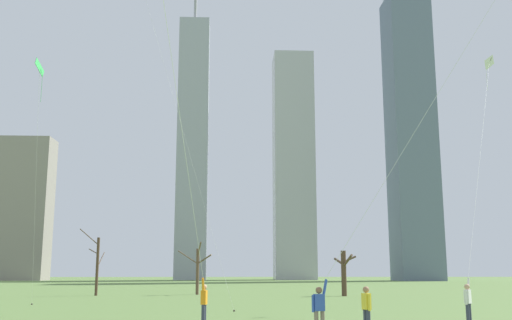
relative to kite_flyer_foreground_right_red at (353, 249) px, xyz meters
name	(u,v)px	position (x,y,z in m)	size (l,w,h in m)	color
kite_flyer_foreground_right_red	(353,249)	(0.00, 0.00, 0.00)	(8.07, 1.56, 13.71)	#726656
kite_flyer_midfield_center_teal	(193,224)	(-5.39, 1.13, 0.90)	(1.64, 12.72, 12.92)	#33384C
kite_flyer_midfield_left_white	(473,247)	(6.60, 6.21, 0.32)	(7.94, 12.65, 16.10)	#33384C
bystander_far_off_by_trees	(367,308)	(0.56, 0.83, -1.95)	(0.28, 0.50, 1.62)	#33384C
distant_kite_low_near_trees_green	(39,82)	(-16.04, 15.97, 10.80)	(1.06, 4.79, 15.16)	green
bare_tree_rightmost	(198,268)	(-7.11, 35.76, -0.45)	(3.21, 1.69, 4.75)	brown
bare_tree_center	(97,265)	(-15.92, 34.03, -0.18)	(1.96, 1.87, 5.87)	#4C3828
bare_tree_right_of_center	(344,271)	(5.80, 32.21, -0.70)	(1.83, 3.02, 3.88)	#4C3828
skyline_squat_block	(25,208)	(-51.87, 118.64, 13.57)	(11.53, 7.18, 32.85)	gray
skyline_short_annex	(193,145)	(-13.67, 123.18, 29.84)	(7.51, 5.29, 74.01)	#9EA3AD
skyline_tall_tower	(411,134)	(37.35, 111.49, 30.51)	(9.49, 10.43, 66.73)	slate
skyline_wide_slab	(293,165)	(11.74, 127.54, 25.93)	(10.04, 9.72, 57.57)	#B2B2B7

